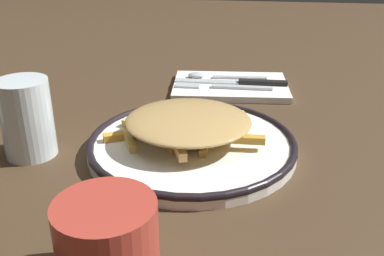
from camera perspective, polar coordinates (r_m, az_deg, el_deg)
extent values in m
plane|color=#412F1E|center=(0.61, 0.00, -2.95)|extent=(2.60, 2.60, 0.00)
cylinder|color=white|center=(0.61, 0.00, -2.33)|extent=(0.28, 0.28, 0.01)
torus|color=black|center=(0.61, 0.00, -1.71)|extent=(0.29, 0.29, 0.01)
cube|color=gold|center=(0.61, -0.08, 0.04)|extent=(0.02, 0.08, 0.01)
cube|color=#E6C65B|center=(0.62, 0.50, 0.63)|extent=(0.07, 0.02, 0.01)
cube|color=#EEBF52|center=(0.63, -1.41, -0.13)|extent=(0.05, 0.08, 0.01)
cube|color=#EAA447|center=(0.58, 0.38, -0.84)|extent=(0.08, 0.05, 0.01)
cube|color=gold|center=(0.60, 2.07, -1.63)|extent=(0.09, 0.02, 0.01)
cube|color=gold|center=(0.64, -6.48, 0.17)|extent=(0.04, 0.06, 0.01)
cube|color=gold|center=(0.61, -0.21, 0.01)|extent=(0.02, 0.08, 0.01)
cube|color=#EFC355|center=(0.62, -0.46, -0.71)|extent=(0.04, 0.08, 0.01)
cube|color=gold|center=(0.62, -0.11, -0.50)|extent=(0.03, 0.09, 0.01)
cube|color=gold|center=(0.60, -0.81, -1.69)|extent=(0.06, 0.05, 0.01)
cube|color=#CA8B39|center=(0.66, 3.73, 1.27)|extent=(0.04, 0.07, 0.01)
cube|color=gold|center=(0.63, -0.53, -0.13)|extent=(0.04, 0.06, 0.01)
cube|color=gold|center=(0.60, 3.48, -0.63)|extent=(0.06, 0.04, 0.01)
cube|color=gold|center=(0.62, -7.77, -0.79)|extent=(0.05, 0.07, 0.01)
cube|color=#E3B15E|center=(0.57, -2.02, -1.89)|extent=(0.08, 0.04, 0.01)
cube|color=gold|center=(0.61, -0.92, -1.04)|extent=(0.04, 0.08, 0.01)
cube|color=gold|center=(0.58, 6.30, -1.42)|extent=(0.01, 0.06, 0.01)
cube|color=#E8C960|center=(0.61, -8.07, -1.50)|extent=(0.06, 0.03, 0.01)
ellipsoid|color=tan|center=(0.60, -0.43, 1.12)|extent=(0.16, 0.17, 0.02)
cube|color=white|center=(0.84, 4.93, 5.35)|extent=(0.16, 0.22, 0.01)
cube|color=silver|center=(0.82, 6.40, 5.18)|extent=(0.01, 0.11, 0.00)
cube|color=silver|center=(0.82, -0.54, 5.46)|extent=(0.02, 0.04, 0.00)
cube|color=black|center=(0.84, 9.05, 5.77)|extent=(0.01, 0.09, 0.01)
cube|color=silver|center=(0.84, 1.88, 5.97)|extent=(0.02, 0.12, 0.00)
cube|color=silver|center=(0.87, 6.11, 6.43)|extent=(0.02, 0.10, 0.00)
ellipsoid|color=silver|center=(0.87, 0.54, 6.78)|extent=(0.02, 0.03, 0.01)
cylinder|color=silver|center=(0.62, -20.39, 1.16)|extent=(0.07, 0.07, 0.11)
cylinder|color=#AC3A2D|center=(0.40, -10.76, -14.34)|extent=(0.09, 0.09, 0.08)
torus|color=#AC3A2D|center=(0.43, -8.89, -9.98)|extent=(0.04, 0.01, 0.04)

